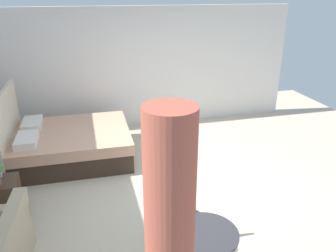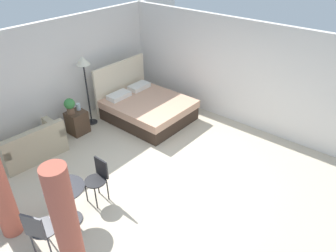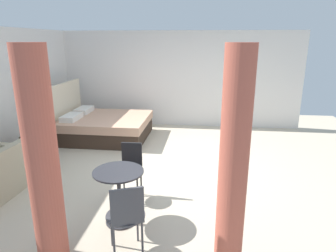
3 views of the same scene
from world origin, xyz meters
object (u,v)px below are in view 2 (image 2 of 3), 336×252
object	(u,v)px
nightstand	(77,122)
potted_plant	(70,105)
couch	(31,146)
vase	(78,107)
balcony_table	(66,198)
floor_lamp	(84,68)
cafe_chair_near_couch	(40,229)
bed	(146,107)
cafe_chair_near_window	(98,176)

from	to	relation	value
nightstand	potted_plant	world-z (taller)	potted_plant
couch	potted_plant	bearing A→B (deg)	3.05
vase	balcony_table	distance (m)	2.86
potted_plant	floor_lamp	size ratio (longest dim) A/B	0.22
potted_plant	balcony_table	bearing A→B (deg)	-127.64
cafe_chair_near_couch	floor_lamp	bearing A→B (deg)	41.12
bed	couch	xyz separation A→B (m)	(-2.74, 0.75, -0.03)
bed	nightstand	bearing A→B (deg)	153.03
couch	vase	world-z (taller)	couch
bed	cafe_chair_near_window	world-z (taller)	bed
vase	nightstand	bearing A→B (deg)	-161.47
balcony_table	floor_lamp	bearing A→B (deg)	44.99
cafe_chair_near_couch	bed	bearing A→B (deg)	22.11
floor_lamp	cafe_chair_near_couch	world-z (taller)	floor_lamp
bed	nightstand	distance (m)	1.73
bed	vase	world-z (taller)	bed
floor_lamp	bed	bearing A→B (deg)	-40.65
vase	cafe_chair_near_window	distance (m)	2.48
balcony_table	couch	bearing A→B (deg)	75.22
potted_plant	cafe_chair_near_couch	size ratio (longest dim) A/B	0.43
nightstand	floor_lamp	xyz separation A→B (m)	(0.49, 0.12, 1.17)
bed	nightstand	xyz separation A→B (m)	(-1.54, 0.78, -0.02)
vase	potted_plant	bearing A→B (deg)	-176.80
nightstand	cafe_chair_near_window	world-z (taller)	cafe_chair_near_window
bed	cafe_chair_near_window	distance (m)	2.96
vase	bed	bearing A→B (deg)	-30.13
nightstand	balcony_table	bearing A→B (deg)	-129.65
bed	nightstand	world-z (taller)	bed
cafe_chair_near_couch	nightstand	bearing A→B (deg)	45.01
couch	balcony_table	size ratio (longest dim) A/B	1.90
floor_lamp	cafe_chair_near_window	distance (m)	2.90
vase	cafe_chair_near_window	xyz separation A→B (m)	(-1.22, -2.15, -0.12)
vase	floor_lamp	xyz separation A→B (m)	(0.37, 0.08, 0.82)
bed	vase	distance (m)	1.67
vase	balcony_table	size ratio (longest dim) A/B	0.22
potted_plant	vase	xyz separation A→B (m)	(0.22, 0.01, -0.14)
floor_lamp	balcony_table	bearing A→B (deg)	-135.01
nightstand	vase	xyz separation A→B (m)	(0.12, 0.04, 0.35)
vase	cafe_chair_near_couch	size ratio (longest dim) A/B	0.18
cafe_chair_near_window	cafe_chair_near_couch	bearing A→B (deg)	-168.48
couch	cafe_chair_near_window	distance (m)	2.10
floor_lamp	cafe_chair_near_window	size ratio (longest dim) A/B	2.09
bed	couch	size ratio (longest dim) A/B	1.48
bed	floor_lamp	size ratio (longest dim) A/B	1.17
couch	potted_plant	distance (m)	1.21
couch	cafe_chair_near_window	bearing A→B (deg)	-87.12
couch	balcony_table	world-z (taller)	couch
couch	floor_lamp	size ratio (longest dim) A/B	0.79
couch	potted_plant	size ratio (longest dim) A/B	3.64
bed	balcony_table	xyz separation A→B (m)	(-3.30, -1.34, 0.20)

